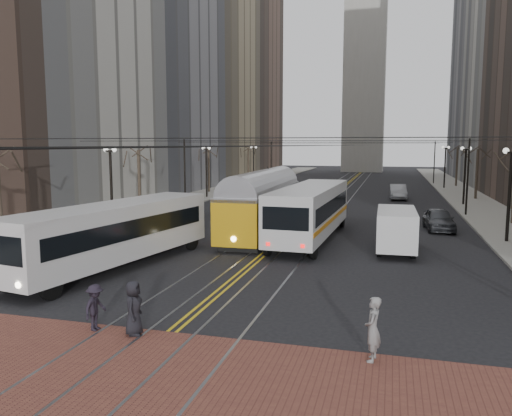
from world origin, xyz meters
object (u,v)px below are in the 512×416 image
Objects in this scene: pedestrian_b at (373,329)px; sedan_silver at (398,192)px; transit_bus at (115,236)px; cargo_van at (396,231)px; pedestrian_d at (95,307)px; sedan_grey at (439,219)px; pedestrian_a at (134,308)px; rear_bus at (311,213)px; clock_tower at (367,9)px; streetcar at (263,209)px.

sedan_silver is at bearing -175.91° from pedestrian_b.
transit_bus is 15.36m from cargo_van.
sedan_silver is at bearing -9.86° from pedestrian_d.
pedestrian_b is (-3.67, -23.50, 0.15)m from sedan_grey.
pedestrian_d is at bearing 77.12° from pedestrian_a.
transit_bus is 9.32m from pedestrian_a.
sedan_silver is at bearing 92.93° from sedan_grey.
rear_bus is 17.80m from pedestrian_a.
cargo_van is 3.54× the size of pedestrian_d.
rear_bus is at bearing -105.27° from sedan_silver.
sedan_silver is at bearing 88.51° from cargo_van.
clock_tower is at bearing -171.05° from pedestrian_b.
transit_bus is at bearing -114.02° from sedan_silver.
pedestrian_a is at bearing -119.78° from sedan_grey.
rear_bus is at bearing -148.64° from sedan_grey.
rear_bus is 7.14× the size of pedestrian_b.
rear_bus reaches higher than streetcar.
streetcar is 2.61× the size of cargo_van.
cargo_van reaches higher than pedestrian_a.
pedestrian_b is (-1.02, -43.92, 0.11)m from sedan_silver.
rear_bus is (8.13, 9.88, 0.13)m from transit_bus.
cargo_van is (5.27, -2.38, -0.52)m from rear_bus.
streetcar reaches higher than transit_bus.
pedestrian_a is at bearing -104.20° from sedan_silver.
clock_tower is at bearing 87.41° from streetcar.
transit_bus is at bearing 21.56° from pedestrian_a.
transit_bus is 2.34× the size of cargo_van.
sedan_silver is at bearing 68.37° from streetcar.
pedestrian_b is at bearing -73.15° from rear_bus.
cargo_van is 17.92m from pedestrian_d.
streetcar is at bearing 158.97° from rear_bus.
streetcar is 20.75m from pedestrian_b.
pedestrian_d is at bearing -105.94° from sedan_silver.
cargo_van is at bearing -114.10° from sedan_grey.
sedan_grey is 2.62× the size of pedestrian_a.
transit_bus reaches higher than pedestrian_a.
sedan_silver is (-2.65, 20.42, 0.04)m from sedan_grey.
pedestrian_b is at bearing -93.45° from cargo_van.
streetcar is (4.57, 11.41, 0.08)m from transit_bus.
clock_tower is 109.34m from pedestrian_d.
sedan_silver is at bearing -82.92° from clock_tower.
cargo_van is at bearing -22.11° from rear_bus.
streetcar is at bearing -91.19° from clock_tower.
transit_bus reaches higher than cargo_van.
sedan_silver is 43.93m from pedestrian_b.
pedestrian_d is at bearing -122.50° from sedan_grey.
cargo_van is at bearing -25.30° from streetcar.
rear_bus is at bearing -88.80° from clock_tower.
sedan_grey is (2.98, 8.34, -0.42)m from cargo_van.
sedan_silver reaches higher than pedestrian_d.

